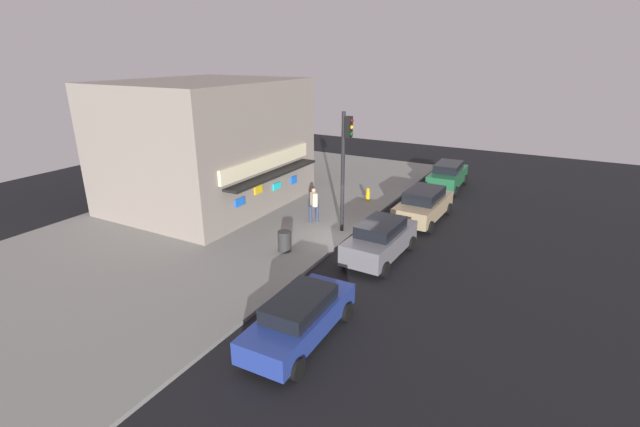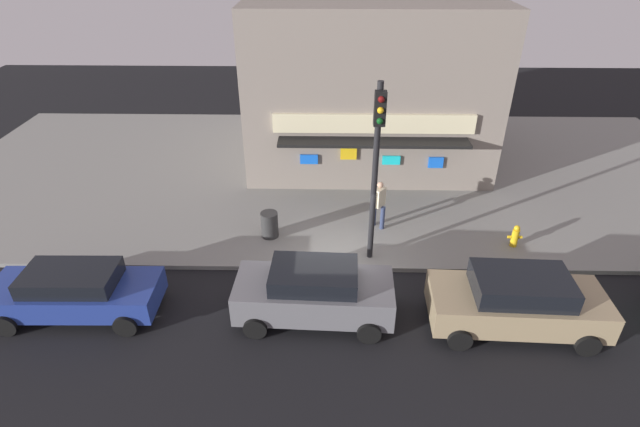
% 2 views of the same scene
% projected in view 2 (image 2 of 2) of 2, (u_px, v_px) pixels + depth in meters
% --- Properties ---
extents(ground_plane, '(50.27, 50.27, 0.00)m').
position_uv_depth(ground_plane, '(337.00, 272.00, 15.56)').
color(ground_plane, black).
extents(sidewalk, '(33.51, 13.98, 0.15)m').
position_uv_depth(sidewalk, '(335.00, 172.00, 21.50)').
color(sidewalk, gray).
rests_on(sidewalk, ground_plane).
extents(corner_building, '(10.01, 9.02, 6.87)m').
position_uv_depth(corner_building, '(368.00, 78.00, 21.63)').
color(corner_building, gray).
rests_on(corner_building, sidewalk).
extents(traffic_light, '(0.32, 0.58, 5.76)m').
position_uv_depth(traffic_light, '(376.00, 155.00, 14.03)').
color(traffic_light, black).
rests_on(traffic_light, sidewalk).
extents(fire_hydrant, '(0.47, 0.23, 0.80)m').
position_uv_depth(fire_hydrant, '(515.00, 236.00, 16.32)').
color(fire_hydrant, gold).
rests_on(fire_hydrant, sidewalk).
extents(trash_can, '(0.59, 0.59, 0.92)m').
position_uv_depth(trash_can, '(270.00, 225.00, 16.81)').
color(trash_can, '#2D2D2D').
rests_on(trash_can, sidewalk).
extents(pedestrian, '(0.51, 0.51, 1.79)m').
position_uv_depth(pedestrian, '(379.00, 203.00, 17.04)').
color(pedestrian, navy).
rests_on(pedestrian, sidewalk).
extents(parked_car_blue, '(4.60, 1.96, 1.50)m').
position_uv_depth(parked_car_blue, '(75.00, 291.00, 13.53)').
color(parked_car_blue, navy).
rests_on(parked_car_blue, ground_plane).
extents(parked_car_grey, '(4.36, 2.13, 1.69)m').
position_uv_depth(parked_car_grey, '(314.00, 292.00, 13.37)').
color(parked_car_grey, slate).
rests_on(parked_car_grey, ground_plane).
extents(parked_car_tan, '(4.66, 2.22, 1.72)m').
position_uv_depth(parked_car_tan, '(517.00, 301.00, 13.04)').
color(parked_car_tan, '#9E8966').
rests_on(parked_car_tan, ground_plane).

